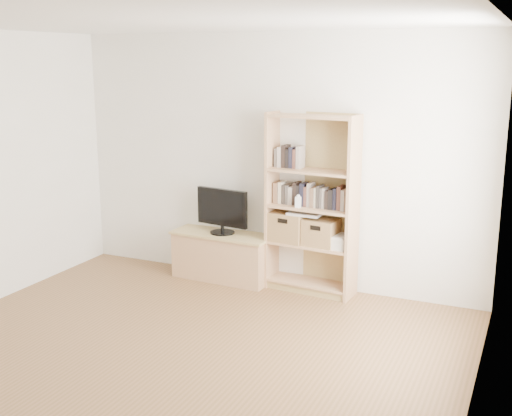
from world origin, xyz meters
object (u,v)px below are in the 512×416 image
Objects in this scene: basket_right at (321,232)px; television at (222,212)px; basket_left at (289,226)px; laptop at (305,213)px; baby_monitor at (298,202)px; bookshelf at (312,205)px; tv_stand at (223,257)px.

television is at bearing -172.62° from basket_right.
basket_left is 1.09× the size of laptop.
baby_monitor is 0.16m from laptop.
bookshelf is at bearing 16.31° from laptop.
tv_stand is 3.18× the size of laptop.
baby_monitor reaches higher than basket_left.
laptop is (0.93, 0.02, 0.57)m from tv_stand.
laptop reaches higher than basket_left.
basket_left reaches higher than tv_stand.
television is at bearing -169.94° from basket_left.
tv_stand is 1.09m from laptop.
television is at bearing 168.04° from baby_monitor.
tv_stand is 2.93× the size of basket_left.
laptop is (0.05, 0.08, -0.13)m from baby_monitor.
bookshelf is 0.35m from basket_left.
bookshelf is (0.99, 0.04, 0.67)m from tv_stand.
basket_left is 0.35m from basket_right.
laptop is (-0.06, -0.01, -0.09)m from bookshelf.
tv_stand is 1.17m from basket_right.
tv_stand is 0.85m from basket_left.
baby_monitor reaches higher than television.
tv_stand is 1.12m from baby_monitor.
bookshelf reaches higher than laptop.
bookshelf is 2.97× the size of television.
laptop is (0.93, 0.02, 0.07)m from television.
bookshelf is at bearing 2.38° from basket_left.
basket_right is (0.35, -0.03, -0.02)m from basket_left.
laptop is at bearing 4.02° from tv_stand.
bookshelf reaches higher than television.
television is at bearing -173.00° from bookshelf.
basket_left is at bearing 132.62° from baby_monitor.
tv_stand is at bearing 168.04° from baby_monitor.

